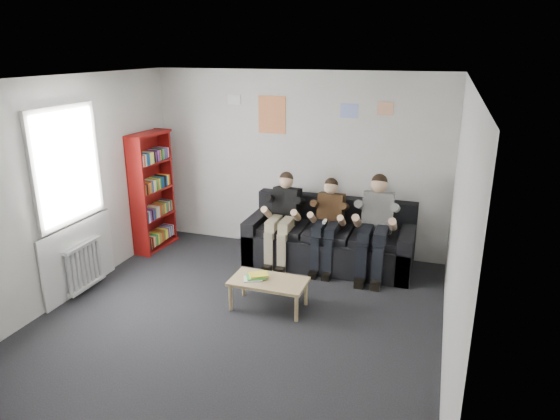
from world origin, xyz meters
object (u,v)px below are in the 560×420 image
Objects in this scene: bookshelf at (153,192)px; coffee_table at (269,283)px; person_left at (282,219)px; person_right at (375,227)px; sofa at (330,241)px; person_middle at (327,225)px.

bookshelf reaches higher than coffee_table.
person_left is 0.95× the size of person_right.
person_right is at bearing -17.69° from sofa.
person_right is at bearing 6.02° from person_left.
bookshelf reaches higher than person_middle.
person_right is (1.31, -0.00, 0.03)m from person_left.
bookshelf reaches higher than sofa.
coffee_table is (2.32, -1.27, -0.59)m from bookshelf.
person_right reaches higher than sofa.
person_middle reaches higher than coffee_table.
bookshelf is 2.00× the size of coffee_table.
bookshelf is at bearing 151.32° from coffee_table.
person_right is (0.66, -0.01, 0.04)m from person_middle.
person_left reaches higher than coffee_table.
sofa is at bearing 11.12° from bookshelf.
person_left is at bearing -162.64° from sofa.
coffee_table is 1.74m from person_right.
person_middle is (0.39, 1.34, 0.33)m from coffee_table.
sofa is at bearing 23.57° from person_left.
person_middle is 0.66m from person_right.
coffee_table is at bearing -104.16° from person_middle.
sofa is 2.60× the size of coffee_table.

